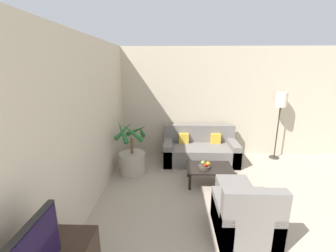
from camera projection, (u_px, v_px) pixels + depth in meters
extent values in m
cube|color=beige|center=(245.00, 103.00, 5.60)|extent=(7.73, 0.06, 2.70)
cube|color=beige|center=(66.00, 140.00, 2.77)|extent=(0.06, 7.59, 2.70)
cylinder|color=#ADA393|center=(132.00, 163.00, 4.82)|extent=(0.56, 0.56, 0.45)
cylinder|color=brown|center=(132.00, 146.00, 4.72)|extent=(0.06, 0.06, 0.33)
cone|color=#23662D|center=(141.00, 132.00, 4.64)|extent=(0.10, 0.49, 0.38)
cone|color=#23662D|center=(137.00, 130.00, 4.87)|extent=(0.52, 0.26, 0.32)
cone|color=#23662D|center=(124.00, 131.00, 4.78)|extent=(0.38, 0.47, 0.35)
cone|color=#23662D|center=(122.00, 132.00, 4.53)|extent=(0.35, 0.43, 0.43)
cone|color=#23662D|center=(132.00, 133.00, 4.46)|extent=(0.46, 0.23, 0.44)
cube|color=slate|center=(200.00, 154.00, 5.37)|extent=(1.73, 0.86, 0.41)
cube|color=slate|center=(199.00, 133.00, 5.60)|extent=(1.73, 0.16, 0.43)
cube|color=slate|center=(168.00, 151.00, 5.37)|extent=(0.20, 0.86, 0.53)
cube|color=slate|center=(233.00, 152.00, 5.33)|extent=(0.20, 0.86, 0.53)
cube|color=gold|center=(184.00, 138.00, 5.52)|extent=(0.24, 0.12, 0.24)
cube|color=gold|center=(216.00, 138.00, 5.49)|extent=(0.24, 0.12, 0.24)
cylinder|color=#2D2823|center=(274.00, 157.00, 5.67)|extent=(0.24, 0.24, 0.03)
cylinder|color=#2D2823|center=(277.00, 133.00, 5.50)|extent=(0.03, 0.03, 1.28)
cylinder|color=beige|center=(281.00, 99.00, 5.29)|extent=(0.27, 0.27, 0.35)
cylinder|color=black|center=(190.00, 182.00, 4.17)|extent=(0.05, 0.05, 0.31)
cylinder|color=black|center=(233.00, 183.00, 4.15)|extent=(0.05, 0.05, 0.31)
cylinder|color=black|center=(188.00, 170.00, 4.67)|extent=(0.05, 0.05, 0.31)
cylinder|color=black|center=(226.00, 170.00, 4.64)|extent=(0.05, 0.05, 0.31)
cube|color=black|center=(210.00, 168.00, 4.36)|extent=(0.88, 0.60, 0.03)
cylinder|color=#42382D|center=(204.00, 167.00, 4.30)|extent=(0.23, 0.23, 0.05)
sphere|color=red|center=(205.00, 165.00, 4.24)|extent=(0.06, 0.06, 0.06)
sphere|color=olive|center=(203.00, 163.00, 4.34)|extent=(0.08, 0.08, 0.08)
sphere|color=orange|center=(208.00, 164.00, 4.29)|extent=(0.08, 0.08, 0.08)
cube|color=slate|center=(244.00, 220.00, 3.08)|extent=(0.77, 0.79, 0.38)
cube|color=slate|center=(254.00, 208.00, 2.67)|extent=(0.77, 0.16, 0.45)
cube|color=slate|center=(221.00, 217.00, 3.08)|extent=(0.16, 0.79, 0.48)
cube|color=slate|center=(267.00, 217.00, 3.06)|extent=(0.16, 0.79, 0.48)
cube|color=slate|center=(234.00, 191.00, 3.80)|extent=(0.53, 0.52, 0.37)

